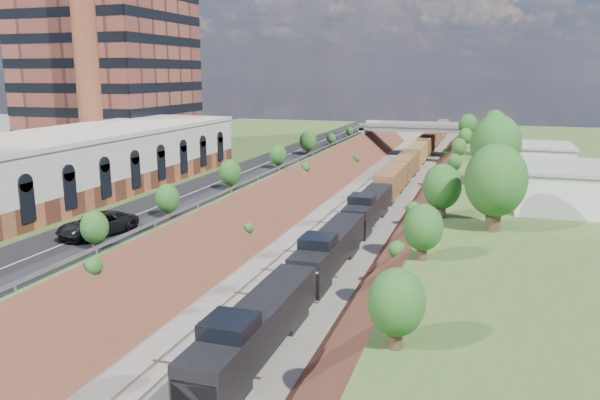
% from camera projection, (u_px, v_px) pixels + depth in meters
% --- Properties ---
extents(platform_left, '(44.00, 180.00, 5.00)m').
position_uv_depth(platform_left, '(131.00, 185.00, 85.02)').
color(platform_left, '#3C5C25').
rests_on(platform_left, ground).
extents(embankment_left, '(10.00, 180.00, 10.00)m').
position_uv_depth(embankment_left, '(273.00, 212.00, 78.91)').
color(embankment_left, brown).
rests_on(embankment_left, ground).
extents(embankment_right, '(10.00, 180.00, 10.00)m').
position_uv_depth(embankment_right, '(439.00, 225.00, 72.26)').
color(embankment_right, brown).
rests_on(embankment_right, ground).
extents(rail_left_track, '(1.58, 180.00, 0.18)m').
position_uv_depth(rail_left_track, '(333.00, 216.00, 76.35)').
color(rail_left_track, gray).
rests_on(rail_left_track, ground).
extents(rail_right_track, '(1.58, 180.00, 0.18)m').
position_uv_depth(rail_right_track, '(372.00, 219.00, 74.78)').
color(rail_right_track, gray).
rests_on(rail_right_track, ground).
extents(road, '(8.00, 180.00, 0.10)m').
position_uv_depth(road, '(241.00, 174.00, 79.19)').
color(road, black).
rests_on(road, platform_left).
extents(guardrail, '(0.10, 171.00, 0.70)m').
position_uv_depth(guardrail, '(269.00, 172.00, 77.66)').
color(guardrail, '#99999E').
rests_on(guardrail, platform_left).
extents(commercial_building, '(14.30, 62.30, 7.00)m').
position_uv_depth(commercial_building, '(48.00, 169.00, 61.79)').
color(commercial_building, brown).
rests_on(commercial_building, platform_left).
extents(smokestack, '(3.20, 3.20, 40.00)m').
position_uv_depth(smokestack, '(84.00, 22.00, 77.41)').
color(smokestack, brown).
rests_on(smokestack, platform_left).
extents(overpass, '(24.50, 8.30, 7.40)m').
position_uv_depth(overpass, '(415.00, 134.00, 132.13)').
color(overpass, gray).
rests_on(overpass, ground).
extents(white_building_near, '(9.00, 12.00, 4.00)m').
position_uv_depth(white_building_near, '(561.00, 187.00, 59.56)').
color(white_building_near, silver).
rests_on(white_building_near, platform_right).
extents(white_building_far, '(8.00, 10.00, 3.60)m').
position_uv_depth(white_building_far, '(540.00, 159.00, 80.19)').
color(white_building_far, silver).
rests_on(white_building_far, platform_right).
extents(tree_right_large, '(5.25, 5.25, 7.61)m').
position_uv_depth(tree_right_large, '(496.00, 181.00, 49.86)').
color(tree_right_large, '#473323').
rests_on(tree_right_large, platform_right).
extents(tree_left_crest, '(2.45, 2.45, 3.55)m').
position_uv_depth(tree_left_crest, '(57.00, 241.00, 40.48)').
color(tree_left_crest, '#473323').
rests_on(tree_left_crest, platform_left).
extents(freight_train, '(2.89, 163.06, 4.55)m').
position_uv_depth(freight_train, '(411.00, 160.00, 108.66)').
color(freight_train, black).
rests_on(freight_train, ground).
extents(suv, '(5.08, 7.41, 1.88)m').
position_uv_depth(suv, '(97.00, 225.00, 48.74)').
color(suv, black).
rests_on(suv, road).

